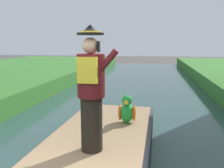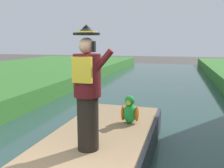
{
  "view_description": "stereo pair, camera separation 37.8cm",
  "coord_description": "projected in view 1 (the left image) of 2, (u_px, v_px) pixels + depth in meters",
  "views": [
    {
      "loc": [
        0.92,
        -2.16,
        2.31
      ],
      "look_at": [
        0.22,
        1.89,
        1.61
      ],
      "focal_mm": 39.14,
      "sensor_mm": 36.0,
      "label": 1
    },
    {
      "loc": [
        1.29,
        -2.08,
        2.31
      ],
      "look_at": [
        0.22,
        1.89,
        1.61
      ],
      "focal_mm": 39.14,
      "sensor_mm": 36.0,
      "label": 2
    }
  ],
  "objects": [
    {
      "name": "boat",
      "position": [
        101.0,
        148.0,
        4.46
      ],
      "size": [
        1.88,
        4.24,
        0.61
      ],
      "color": "#333842",
      "rests_on": "canal_water"
    },
    {
      "name": "person_pirate",
      "position": [
        91.0,
        90.0,
        3.53
      ],
      "size": [
        0.61,
        0.42,
        1.85
      ],
      "rotation": [
        0.0,
        0.0,
        0.13
      ],
      "color": "black",
      "rests_on": "boat"
    },
    {
      "name": "parrot_plush",
      "position": [
        127.0,
        111.0,
        4.91
      ],
      "size": [
        0.36,
        0.35,
        0.57
      ],
      "color": "green",
      "rests_on": "boat"
    }
  ]
}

